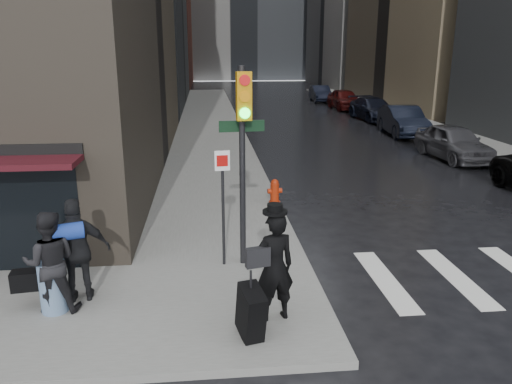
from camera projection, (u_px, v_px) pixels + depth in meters
ground at (225, 312)px, 9.47m from camera, size 140.00×140.00×0.00m
sidewalk_left at (209, 118)px, 35.27m from camera, size 4.00×50.00×0.15m
sidewalk_right at (394, 116)px, 36.57m from camera, size 3.00×50.00×0.15m
man_overcoat at (270, 274)px, 8.58m from camera, size 1.13×1.33×2.19m
man_jeans at (50, 262)px, 8.96m from camera, size 1.40×0.85×1.92m
man_greycoat at (78, 250)px, 9.35m from camera, size 1.25×0.67×2.02m
traffic_light at (241, 141)px, 10.42m from camera, size 1.08×0.52×4.33m
fire_hydrant at (275, 193)px, 15.38m from camera, size 0.46×0.36×0.82m
parked_car_1 at (453, 142)px, 22.34m from camera, size 2.13×4.71×1.57m
parked_car_2 at (403, 121)px, 28.54m from camera, size 2.22×5.23×1.68m
parked_car_3 at (373, 109)px, 34.79m from camera, size 2.59×5.46×1.54m
parked_car_4 at (344, 99)px, 40.94m from camera, size 2.05×4.92×1.66m
parked_car_5 at (320, 94)px, 47.10m from camera, size 1.77×4.59×1.49m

